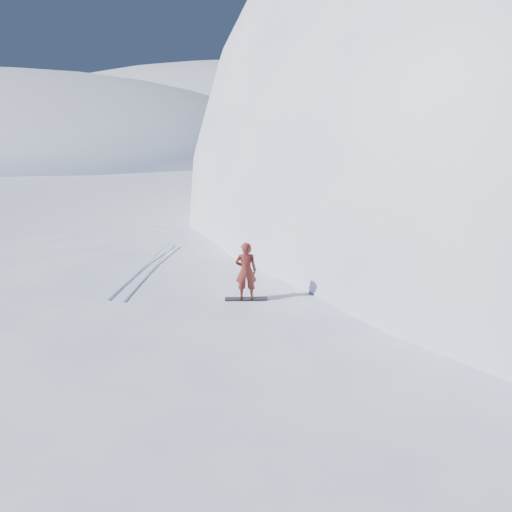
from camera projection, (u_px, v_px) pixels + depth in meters
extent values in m
plane|color=white|center=(130.00, 395.00, 13.56)|extent=(400.00, 400.00, 0.00)
ellipsoid|color=white|center=(202.00, 351.00, 15.97)|extent=(36.00, 28.00, 4.80)
ellipsoid|color=white|center=(446.00, 240.00, 28.63)|extent=(28.00, 24.00, 18.00)
ellipsoid|color=white|center=(228.00, 133.00, 124.27)|extent=(140.00, 90.00, 36.00)
ellipsoid|color=white|center=(167.00, 305.00, 19.55)|extent=(7.00, 6.30, 1.00)
ellipsoid|color=white|center=(380.00, 365.00, 15.11)|extent=(4.00, 3.60, 0.60)
cube|color=black|center=(246.00, 299.00, 14.32)|extent=(1.34, 0.70, 0.02)
imported|color=maroon|center=(246.00, 271.00, 14.02)|extent=(0.78, 0.64, 1.83)
cube|color=silver|center=(143.00, 267.00, 17.05)|extent=(1.06, 5.93, 0.04)
cube|color=silver|center=(153.00, 268.00, 16.93)|extent=(1.35, 5.87, 0.04)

